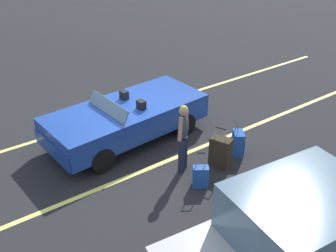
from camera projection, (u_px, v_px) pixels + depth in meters
The scene contains 10 objects.
ground_plane at pixel (128, 138), 10.25m from camera, with size 80.00×80.00×0.00m, color black.
lot_line_near at pixel (106, 119), 11.13m from camera, with size 18.00×0.12×0.01m, color #EAE066.
lot_line_mid at pixel (159, 164), 9.22m from camera, with size 18.00×0.12×0.01m, color #EAE066.
lot_line_far at pixel (240, 233), 7.31m from camera, with size 18.00×0.12×0.01m, color #EAE066.
convertible_car at pixel (120, 121), 9.84m from camera, with size 4.28×2.11×1.24m.
suitcase_large_black at pixel (221, 152), 9.00m from camera, with size 0.45×0.55×1.06m.
suitcase_medium_bright at pixel (238, 143), 9.44m from camera, with size 0.42×0.47×0.86m.
suitcase_small_carryon at pixel (200, 176), 8.39m from camera, with size 0.39×0.36×0.84m.
traveler_person at pixel (183, 135), 8.59m from camera, with size 0.55×0.41×1.65m.
parked_sedan_near at pixel (300, 238), 6.01m from camera, with size 4.66×2.26×1.82m.
Camera 1 is at (4.17, 7.74, 5.39)m, focal length 41.76 mm.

